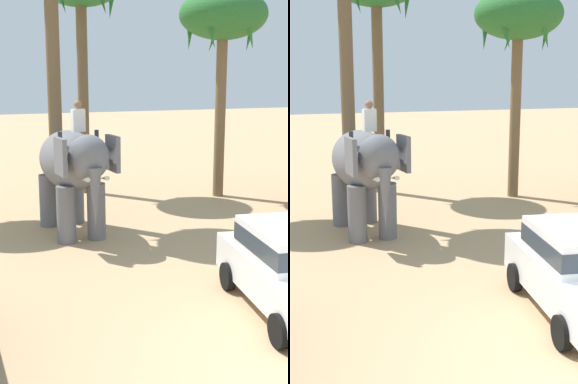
# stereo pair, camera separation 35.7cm
# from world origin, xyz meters

# --- Properties ---
(elephant_with_mahout) EXTENTS (1.79, 3.92, 3.88)m
(elephant_with_mahout) POSITION_xyz_m (-1.41, 8.45, 1.99)
(elephant_with_mahout) COLOR slate
(elephant_with_mahout) RESTS_ON ground
(palm_tree_left_of_road) EXTENTS (3.20, 3.20, 7.60)m
(palm_tree_left_of_road) POSITION_xyz_m (5.03, 11.37, 6.50)
(palm_tree_left_of_road) COLOR brown
(palm_tree_left_of_road) RESTS_ON ground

